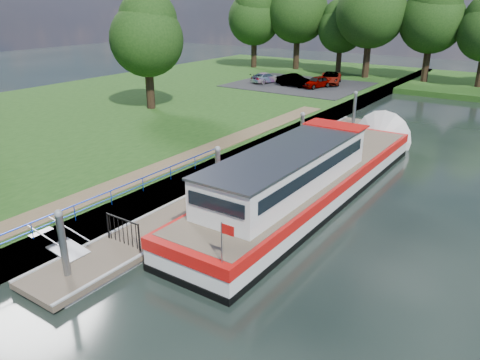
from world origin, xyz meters
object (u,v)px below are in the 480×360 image
Objects in this scene: pontoon at (265,173)px; car_b at (294,80)px; car_d at (330,78)px; barge at (315,175)px; car_c at (266,78)px; car_a at (317,82)px.

pontoon is 7.55× the size of car_b.
barge is at bearing -86.62° from car_d.
car_c is at bearing 126.28° from barge.
car_b reaches higher than car_d.
barge is 30.52m from car_d.
car_b is at bearing 114.68° from pontoon.
car_a is at bearing 115.63° from barge.
car_d is at bearing -28.35° from car_b.
barge is at bearing -46.83° from car_a.
car_a is 0.77× the size of car_d.
barge is 27.89m from car_a.
car_a is at bearing -67.16° from car_b.
pontoon is 1.42× the size of barge.
car_a is 6.20m from car_c.
barge is 4.51× the size of car_d.
car_d is at bearing 106.89° from pontoon.
car_a is 0.91× the size of car_b.
barge reaches higher than pontoon.
pontoon is 28.10m from car_c.
car_c is at bearing -172.56° from car_d.
car_a is at bearing -163.69° from car_c.
car_d is at bearing 112.86° from barge.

